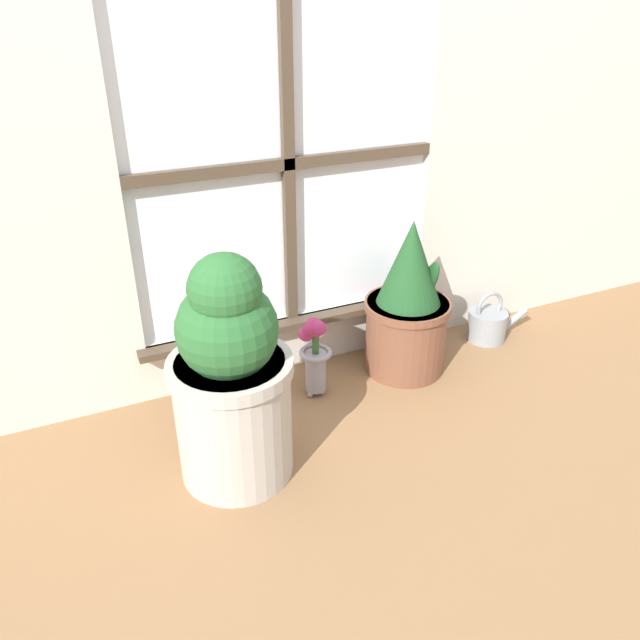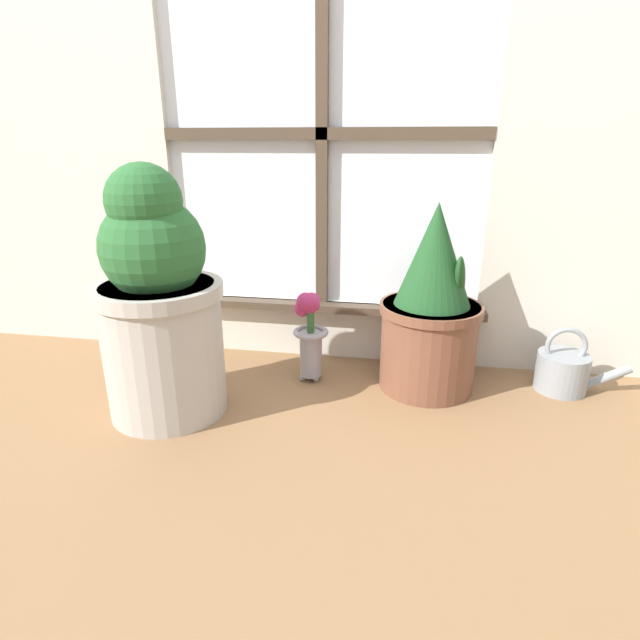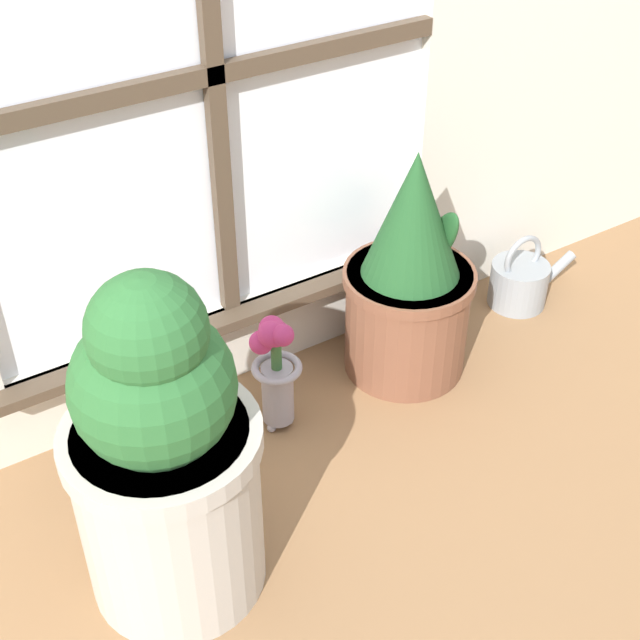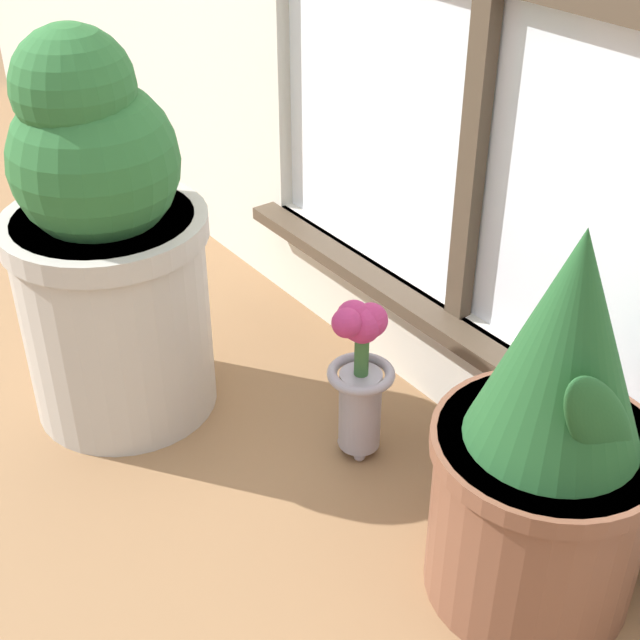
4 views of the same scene
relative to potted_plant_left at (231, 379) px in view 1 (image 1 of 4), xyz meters
The scene contains 5 objects.
ground_plane 0.48m from the potted_plant_left, 18.73° to the right, with size 10.00×10.00×0.00m, color olive.
potted_plant_left is the anchor object (origin of this frame).
potted_plant_right 0.75m from the potted_plant_left, 20.51° to the left, with size 0.30×0.30×0.55m.
flower_vase 0.45m from the potted_plant_left, 35.44° to the left, with size 0.11×0.11×0.29m.
watering_can 1.17m from the potted_plant_left, 15.60° to the left, with size 0.27×0.15×0.20m.
Camera 1 is at (-0.70, -1.21, 1.21)m, focal length 35.00 mm.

